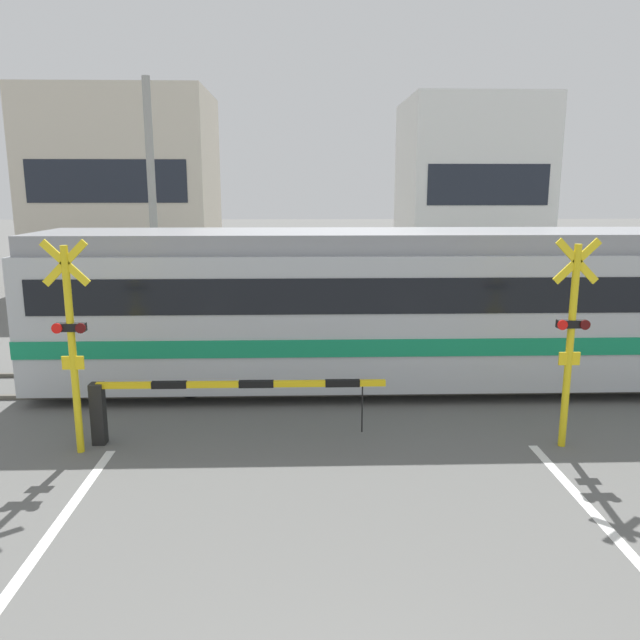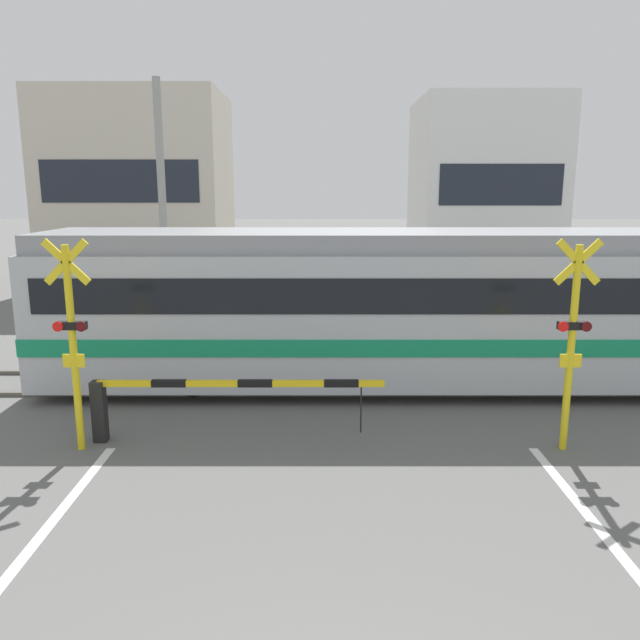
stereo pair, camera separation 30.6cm
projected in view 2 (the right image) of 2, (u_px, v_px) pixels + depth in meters
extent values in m
cube|color=#5B564C|center=(320.00, 394.00, 11.98)|extent=(50.00, 0.10, 0.08)
cube|color=#5B564C|center=(320.00, 372.00, 13.39)|extent=(50.00, 0.10, 0.08)
cube|color=#B7BCC1|center=(442.00, 313.00, 12.39)|extent=(15.77, 2.70, 2.52)
cube|color=gray|center=(445.00, 240.00, 12.09)|extent=(15.61, 2.37, 0.36)
cube|color=#148C59|center=(441.00, 331.00, 12.47)|extent=(15.78, 2.75, 0.32)
cube|color=black|center=(443.00, 285.00, 12.27)|extent=(15.13, 2.74, 0.64)
cube|color=black|center=(42.00, 285.00, 12.25)|extent=(0.03, 1.89, 0.80)
cylinder|color=black|center=(191.00, 377.00, 11.90)|extent=(0.76, 0.12, 0.76)
cylinder|color=black|center=(205.00, 357.00, 13.31)|extent=(0.76, 0.12, 0.76)
cube|color=black|center=(97.00, 412.00, 9.75)|extent=(0.20, 0.20, 0.98)
cube|color=yellow|center=(239.00, 383.00, 9.66)|extent=(4.46, 0.09, 0.09)
cube|color=black|center=(167.00, 383.00, 9.66)|extent=(0.54, 0.10, 0.10)
cube|color=black|center=(253.00, 383.00, 9.66)|extent=(0.54, 0.10, 0.10)
cube|color=black|center=(339.00, 383.00, 9.66)|extent=(0.54, 0.10, 0.10)
cylinder|color=black|center=(359.00, 409.00, 9.75)|extent=(0.02, 0.02, 0.76)
cube|color=black|center=(459.00, 328.00, 15.60)|extent=(0.20, 0.20, 0.98)
cube|color=yellow|center=(370.00, 310.00, 15.50)|extent=(4.46, 0.09, 0.09)
cube|color=black|center=(415.00, 310.00, 15.51)|extent=(0.54, 0.10, 0.10)
cube|color=black|center=(361.00, 310.00, 15.50)|extent=(0.54, 0.10, 0.10)
cube|color=black|center=(308.00, 310.00, 15.50)|extent=(0.54, 0.10, 0.10)
cylinder|color=black|center=(295.00, 327.00, 15.59)|extent=(0.02, 0.02, 0.76)
cylinder|color=yellow|center=(71.00, 350.00, 9.23)|extent=(0.11, 0.11, 3.12)
cube|color=yellow|center=(64.00, 262.00, 8.96)|extent=(0.68, 0.04, 0.68)
cube|color=yellow|center=(64.00, 262.00, 8.96)|extent=(0.68, 0.04, 0.68)
cube|color=black|center=(69.00, 326.00, 9.15)|extent=(0.44, 0.12, 0.12)
cylinder|color=red|center=(56.00, 327.00, 9.08)|extent=(0.15, 0.03, 0.15)
cylinder|color=#4C0C0C|center=(79.00, 327.00, 9.08)|extent=(0.15, 0.03, 0.15)
cube|color=yellow|center=(72.00, 361.00, 9.24)|extent=(0.32, 0.03, 0.20)
cylinder|color=yellow|center=(569.00, 350.00, 9.25)|extent=(0.11, 0.11, 3.12)
cube|color=yellow|center=(576.00, 262.00, 8.98)|extent=(0.68, 0.04, 0.68)
cube|color=yellow|center=(576.00, 262.00, 8.98)|extent=(0.68, 0.04, 0.68)
cube|color=black|center=(571.00, 325.00, 9.17)|extent=(0.44, 0.12, 0.12)
cylinder|color=red|center=(561.00, 326.00, 9.10)|extent=(0.15, 0.03, 0.15)
cylinder|color=#4C0C0C|center=(584.00, 326.00, 9.10)|extent=(0.15, 0.03, 0.15)
cube|color=yellow|center=(568.00, 360.00, 9.26)|extent=(0.32, 0.03, 0.20)
cylinder|color=brown|center=(299.00, 316.00, 17.55)|extent=(0.13, 0.13, 0.77)
cylinder|color=brown|center=(304.00, 316.00, 17.55)|extent=(0.13, 0.13, 0.77)
cube|color=maroon|center=(301.00, 292.00, 17.41)|extent=(0.38, 0.22, 0.61)
sphere|color=tan|center=(301.00, 278.00, 17.32)|extent=(0.21, 0.21, 0.21)
cube|color=beige|center=(138.00, 192.00, 24.99)|extent=(6.81, 5.16, 7.58)
cube|color=#1E232D|center=(118.00, 181.00, 22.38)|extent=(5.72, 0.03, 1.52)
cube|color=white|center=(480.00, 194.00, 25.05)|extent=(5.31, 5.16, 7.36)
cube|color=#1E232D|center=(499.00, 185.00, 22.44)|extent=(4.46, 0.03, 1.47)
cylinder|color=gray|center=(161.00, 206.00, 17.42)|extent=(0.22, 0.22, 6.86)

